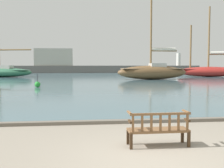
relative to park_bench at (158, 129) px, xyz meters
name	(u,v)px	position (x,y,z in m)	size (l,w,h in m)	color
ground_plane	(152,158)	(-0.39, -0.89, -0.47)	(160.00, 160.00, 0.00)	gray
harbor_water	(89,76)	(-0.39, 43.11, -0.43)	(100.00, 80.00, 0.08)	#476670
quay_edge_kerb	(126,121)	(-0.39, 2.96, -0.41)	(40.00, 0.30, 0.12)	#675F54
park_bench	(158,129)	(0.00, 0.00, 0.00)	(1.61, 0.54, 0.92)	#3D2A19
sailboat_nearest_port	(210,70)	(19.10, 36.71, 0.64)	(10.74, 5.76, 11.33)	maroon
sailboat_far_port	(1,70)	(-14.62, 39.40, 0.67)	(11.88, 5.36, 14.82)	#2D6647
sailboat_distant_harbor	(153,71)	(7.72, 29.97, 0.74)	(9.66, 3.02, 13.43)	brown
channel_buoy	(37,84)	(-5.85, 18.56, -0.12)	(0.51, 0.51, 1.21)	green
far_breakwater	(80,66)	(-1.96, 60.04, 1.10)	(54.93, 2.40, 5.77)	#66605B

